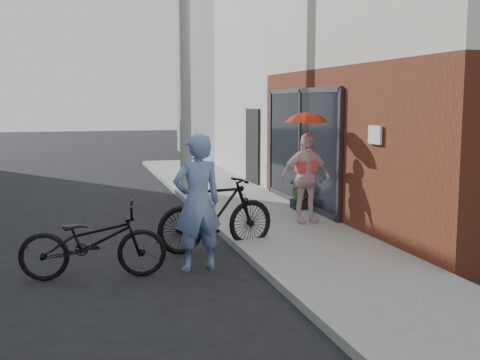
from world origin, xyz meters
name	(u,v)px	position (x,y,z in m)	size (l,w,h in m)	color
ground	(186,261)	(0.00, 0.00, 0.00)	(80.00, 80.00, 0.00)	black
sidewalk	(276,223)	(2.10, 2.00, 0.06)	(2.20, 24.00, 0.12)	gray
curb	(217,227)	(0.94, 2.00, 0.06)	(0.12, 24.00, 0.12)	#9E9E99
plaster_building	(359,64)	(7.20, 9.00, 3.50)	(8.00, 6.00, 7.00)	silver
east_building_far	(284,74)	(7.20, 16.00, 3.50)	(8.00, 8.00, 7.00)	gray
utility_pole	(185,53)	(1.10, 6.00, 3.50)	(0.28, 0.28, 7.00)	#9E9E99
officer	(197,203)	(0.09, -0.49, 0.96)	(0.70, 0.46, 1.92)	#6C89C0
bike_left	(93,241)	(-1.34, -0.52, 0.51)	(0.67, 1.93, 1.01)	black
bike_right	(216,213)	(0.60, 0.53, 0.60)	(0.56, 1.98, 1.19)	black
kimono_woman	(305,178)	(2.56, 1.70, 0.95)	(0.97, 0.40, 1.66)	silver
parasol	(306,115)	(2.56, 1.70, 2.11)	(0.75, 0.75, 0.66)	#E5441B
planter	(300,204)	(3.00, 3.07, 0.21)	(0.35, 0.35, 0.19)	black
potted_plant	(301,186)	(3.00, 3.07, 0.59)	(0.52, 0.45, 0.58)	#376227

